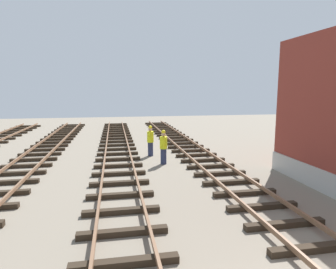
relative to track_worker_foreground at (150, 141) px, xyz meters
The scene contains 2 objects.
track_worker_foreground is the anchor object (origin of this frame).
track_worker_distant 2.13m from the track_worker_foreground, 77.76° to the right, with size 0.40×0.40×1.87m.
Camera 1 is at (-4.04, -3.23, 3.98)m, focal length 30.92 mm.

